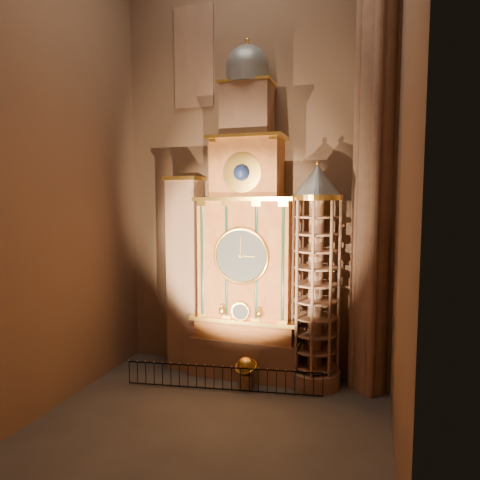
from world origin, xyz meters
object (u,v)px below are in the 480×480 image
(iron_railing, at_px, (223,379))
(astronomical_clock, at_px, (247,246))
(stair_turret, at_px, (316,278))
(celestial_globe, at_px, (246,370))
(portrait_tower, at_px, (186,273))

(iron_railing, bearing_deg, astronomical_clock, 77.01)
(stair_turret, bearing_deg, astronomical_clock, 175.70)
(stair_turret, xyz_separation_m, celestial_globe, (-3.07, -1.35, -4.34))
(iron_railing, bearing_deg, stair_turret, 26.26)
(astronomical_clock, xyz_separation_m, iron_railing, (-0.52, -2.25, -6.06))
(celestial_globe, bearing_deg, iron_railing, -146.37)
(portrait_tower, distance_m, iron_railing, 5.83)
(astronomical_clock, height_order, stair_turret, astronomical_clock)
(stair_turret, distance_m, iron_railing, 6.46)
(stair_turret, distance_m, celestial_globe, 5.49)
(portrait_tower, relative_size, stair_turret, 0.94)
(portrait_tower, xyz_separation_m, iron_railing, (2.88, -2.26, -4.53))
(portrait_tower, bearing_deg, stair_turret, -2.33)
(celestial_globe, bearing_deg, astronomical_clock, 105.04)
(celestial_globe, distance_m, iron_railing, 1.18)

